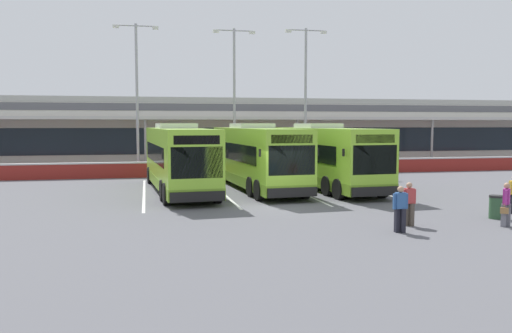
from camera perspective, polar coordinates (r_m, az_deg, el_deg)
The scene contains 17 objects.
ground_plane at distance 23.94m, azimuth 3.17°, elevation -4.37°, with size 200.00×200.00×0.00m, color #56565B.
terminal_building at distance 50.12m, azimuth -4.82°, elevation 3.82°, with size 70.00×13.00×6.00m.
red_barrier_wall at distance 37.97m, azimuth -2.50°, elevation -0.16°, with size 60.00×0.40×1.10m.
coach_bus_leftmost at distance 29.15m, azimuth -8.41°, elevation 0.75°, with size 3.64×12.30×3.78m.
coach_bus_left_centre at distance 30.27m, azimuth 0.02°, elevation 0.94°, with size 3.64×12.30×3.78m.
coach_bus_centre at distance 30.89m, azimuth 7.40°, elevation 0.98°, with size 3.64×12.30×3.78m.
bay_stripe_far_west at distance 29.07m, azimuth -12.08°, elevation -2.85°, with size 0.14×13.00×0.01m, color silver.
bay_stripe_west at distance 29.35m, azimuth -3.84°, elevation -2.68°, with size 0.14×13.00×0.01m, color silver.
bay_stripe_mid_west at distance 30.22m, azimuth 4.08°, elevation -2.47°, with size 0.14×13.00×0.01m, color silver.
bay_stripe_centre at distance 31.62m, azimuth 11.42°, elevation -2.23°, with size 0.14×13.00×0.01m, color silver.
pedestrian_with_handbag at distance 21.23m, azimuth 25.56°, elevation -3.65°, with size 0.57×0.57×1.62m.
pedestrian_in_dark_coat at distance 20.11m, azimuth 16.29°, elevation -3.77°, with size 0.54×0.30×1.62m.
pedestrian_near_bin at distance 18.81m, azimuth 15.41°, elevation -4.33°, with size 0.53×0.30×1.62m.
lamp_post_west at distance 39.76m, azimuth -12.82°, elevation 8.22°, with size 3.24×0.28×11.00m.
lamp_post_centre at distance 40.79m, azimuth -2.38°, elevation 8.24°, with size 3.24×0.28×11.00m.
lamp_post_east at distance 40.83m, azimuth 5.41°, elevation 8.22°, with size 3.24×0.28×11.00m.
litter_bin at distance 22.91m, azimuth 24.64°, elevation -4.02°, with size 0.54×0.54×0.93m.
Camera 1 is at (-6.14, -22.83, 3.77)m, focal length 36.78 mm.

